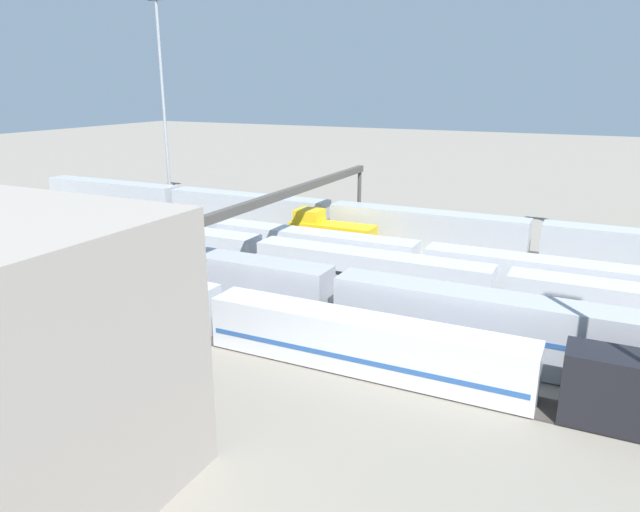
{
  "coord_description": "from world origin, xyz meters",
  "views": [
    {
      "loc": [
        -17.54,
        51.69,
        19.13
      ],
      "look_at": [
        6.96,
        1.21,
        2.5
      ],
      "focal_mm": 32.67,
      "sensor_mm": 36.0,
      "label": 1
    }
  ],
  "objects_px": {
    "train_on_track_7": "(195,309)",
    "train_on_track_3": "(408,260)",
    "train_on_track_6": "(334,302)",
    "train_on_track_2": "(330,237)",
    "train_on_track_4": "(348,269)",
    "train_on_track_1": "(425,232)",
    "signal_gantry": "(288,199)",
    "light_mast_2": "(162,79)"
  },
  "relations": [
    {
      "from": "train_on_track_1",
      "to": "train_on_track_3",
      "type": "xyz_separation_m",
      "value": [
        -1.11,
        10.0,
        -0.53
      ]
    },
    {
      "from": "train_on_track_1",
      "to": "train_on_track_4",
      "type": "height_order",
      "value": "train_on_track_1"
    },
    {
      "from": "train_on_track_7",
      "to": "train_on_track_6",
      "type": "height_order",
      "value": "train_on_track_6"
    },
    {
      "from": "train_on_track_7",
      "to": "train_on_track_4",
      "type": "height_order",
      "value": "same"
    },
    {
      "from": "train_on_track_2",
      "to": "signal_gantry",
      "type": "xyz_separation_m",
      "value": [
        1.37,
        7.5,
        5.58
      ]
    },
    {
      "from": "signal_gantry",
      "to": "train_on_track_7",
      "type": "bearing_deg",
      "value": 93.86
    },
    {
      "from": "train_on_track_6",
      "to": "signal_gantry",
      "type": "distance_m",
      "value": 17.43
    },
    {
      "from": "train_on_track_1",
      "to": "light_mast_2",
      "type": "relative_size",
      "value": 3.75
    },
    {
      "from": "train_on_track_3",
      "to": "train_on_track_6",
      "type": "height_order",
      "value": "train_on_track_6"
    },
    {
      "from": "train_on_track_2",
      "to": "light_mast_2",
      "type": "xyz_separation_m",
      "value": [
        33.59,
        -12.2,
        17.73
      ]
    },
    {
      "from": "train_on_track_6",
      "to": "train_on_track_2",
      "type": "distance_m",
      "value": 22.21
    },
    {
      "from": "train_on_track_4",
      "to": "train_on_track_6",
      "type": "xyz_separation_m",
      "value": [
        -3.1,
        10.0,
        0.55
      ]
    },
    {
      "from": "train_on_track_1",
      "to": "train_on_track_4",
      "type": "distance_m",
      "value": 15.36
    },
    {
      "from": "light_mast_2",
      "to": "signal_gantry",
      "type": "height_order",
      "value": "light_mast_2"
    },
    {
      "from": "train_on_track_3",
      "to": "train_on_track_2",
      "type": "distance_m",
      "value": 12.0
    },
    {
      "from": "signal_gantry",
      "to": "train_on_track_4",
      "type": "bearing_deg",
      "value": 162.49
    },
    {
      "from": "train_on_track_7",
      "to": "signal_gantry",
      "type": "xyz_separation_m",
      "value": [
        1.18,
        -17.5,
        5.68
      ]
    },
    {
      "from": "train_on_track_6",
      "to": "light_mast_2",
      "type": "xyz_separation_m",
      "value": [
        43.24,
        -32.2,
        17.28
      ]
    },
    {
      "from": "train_on_track_7",
      "to": "light_mast_2",
      "type": "bearing_deg",
      "value": -48.08
    },
    {
      "from": "train_on_track_3",
      "to": "train_on_track_2",
      "type": "height_order",
      "value": "train_on_track_2"
    },
    {
      "from": "train_on_track_1",
      "to": "train_on_track_7",
      "type": "height_order",
      "value": "train_on_track_1"
    },
    {
      "from": "train_on_track_7",
      "to": "train_on_track_6",
      "type": "xyz_separation_m",
      "value": [
        -9.84,
        -5.0,
        0.55
      ]
    },
    {
      "from": "light_mast_2",
      "to": "train_on_track_7",
      "type": "bearing_deg",
      "value": 131.92
    },
    {
      "from": "train_on_track_7",
      "to": "train_on_track_3",
      "type": "bearing_deg",
      "value": -119.03
    },
    {
      "from": "train_on_track_4",
      "to": "train_on_track_2",
      "type": "relative_size",
      "value": 11.48
    },
    {
      "from": "train_on_track_2",
      "to": "signal_gantry",
      "type": "distance_m",
      "value": 9.45
    },
    {
      "from": "train_on_track_3",
      "to": "train_on_track_2",
      "type": "relative_size",
      "value": 9.06
    },
    {
      "from": "train_on_track_1",
      "to": "signal_gantry",
      "type": "distance_m",
      "value": 17.53
    },
    {
      "from": "train_on_track_2",
      "to": "light_mast_2",
      "type": "height_order",
      "value": "light_mast_2"
    },
    {
      "from": "train_on_track_4",
      "to": "train_on_track_2",
      "type": "bearing_deg",
      "value": -56.76
    },
    {
      "from": "train_on_track_3",
      "to": "train_on_track_6",
      "type": "bearing_deg",
      "value": 85.2
    },
    {
      "from": "train_on_track_4",
      "to": "train_on_track_1",
      "type": "bearing_deg",
      "value": -102.22
    },
    {
      "from": "train_on_track_1",
      "to": "train_on_track_3",
      "type": "height_order",
      "value": "train_on_track_1"
    },
    {
      "from": "train_on_track_6",
      "to": "train_on_track_1",
      "type": "bearing_deg",
      "value": -90.35
    },
    {
      "from": "train_on_track_1",
      "to": "train_on_track_4",
      "type": "relative_size",
      "value": 1.04
    },
    {
      "from": "train_on_track_1",
      "to": "signal_gantry",
      "type": "relative_size",
      "value": 3.0
    },
    {
      "from": "train_on_track_4",
      "to": "train_on_track_6",
      "type": "relative_size",
      "value": 2.43
    },
    {
      "from": "train_on_track_7",
      "to": "signal_gantry",
      "type": "relative_size",
      "value": 2.26
    },
    {
      "from": "train_on_track_2",
      "to": "light_mast_2",
      "type": "relative_size",
      "value": 0.31
    },
    {
      "from": "train_on_track_4",
      "to": "light_mast_2",
      "type": "bearing_deg",
      "value": -28.95
    },
    {
      "from": "train_on_track_3",
      "to": "train_on_track_4",
      "type": "relative_size",
      "value": 0.79
    },
    {
      "from": "train_on_track_4",
      "to": "light_mast_2",
      "type": "height_order",
      "value": "light_mast_2"
    }
  ]
}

